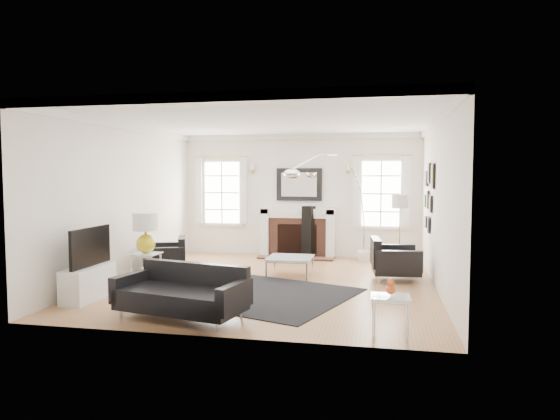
% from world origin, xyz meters
% --- Properties ---
extents(floor, '(6.00, 6.00, 0.00)m').
position_xyz_m(floor, '(0.00, 0.00, 0.00)').
color(floor, '#9C6C41').
rests_on(floor, ground).
extents(back_wall, '(5.50, 0.04, 2.80)m').
position_xyz_m(back_wall, '(0.00, 3.00, 1.40)').
color(back_wall, silver).
rests_on(back_wall, floor).
extents(front_wall, '(5.50, 0.04, 2.80)m').
position_xyz_m(front_wall, '(0.00, -3.00, 1.40)').
color(front_wall, silver).
rests_on(front_wall, floor).
extents(left_wall, '(0.04, 6.00, 2.80)m').
position_xyz_m(left_wall, '(-2.75, 0.00, 1.40)').
color(left_wall, silver).
rests_on(left_wall, floor).
extents(right_wall, '(0.04, 6.00, 2.80)m').
position_xyz_m(right_wall, '(2.75, 0.00, 1.40)').
color(right_wall, silver).
rests_on(right_wall, floor).
extents(ceiling, '(5.50, 6.00, 0.02)m').
position_xyz_m(ceiling, '(0.00, 0.00, 2.80)').
color(ceiling, white).
rests_on(ceiling, back_wall).
extents(crown_molding, '(5.50, 6.00, 0.12)m').
position_xyz_m(crown_molding, '(0.00, 0.00, 2.74)').
color(crown_molding, white).
rests_on(crown_molding, back_wall).
extents(fireplace, '(1.70, 0.69, 1.11)m').
position_xyz_m(fireplace, '(0.00, 2.79, 0.54)').
color(fireplace, white).
rests_on(fireplace, floor).
extents(mantel_mirror, '(1.05, 0.07, 0.75)m').
position_xyz_m(mantel_mirror, '(0.00, 2.95, 1.65)').
color(mantel_mirror, black).
rests_on(mantel_mirror, back_wall).
extents(window_left, '(1.24, 0.15, 1.62)m').
position_xyz_m(window_left, '(-1.85, 2.95, 1.46)').
color(window_left, white).
rests_on(window_left, back_wall).
extents(window_right, '(1.24, 0.15, 1.62)m').
position_xyz_m(window_right, '(1.85, 2.95, 1.46)').
color(window_right, white).
rests_on(window_right, back_wall).
extents(gallery_wall, '(0.04, 1.73, 1.29)m').
position_xyz_m(gallery_wall, '(2.72, 1.30, 1.53)').
color(gallery_wall, black).
rests_on(gallery_wall, right_wall).
extents(tv_unit, '(0.35, 1.00, 1.09)m').
position_xyz_m(tv_unit, '(-2.44, -1.70, 0.33)').
color(tv_unit, white).
rests_on(tv_unit, floor).
extents(area_rug, '(3.46, 3.17, 0.01)m').
position_xyz_m(area_rug, '(-0.08, -0.87, 0.01)').
color(area_rug, black).
rests_on(area_rug, floor).
extents(sofa, '(1.84, 1.12, 0.56)m').
position_xyz_m(sofa, '(-0.68, -2.31, 0.31)').
color(sofa, black).
rests_on(sofa, floor).
extents(armchair_left, '(0.98, 1.04, 0.56)m').
position_xyz_m(armchair_left, '(-2.15, 0.47, 0.31)').
color(armchair_left, black).
rests_on(armchair_left, floor).
extents(armchair_right, '(0.90, 0.98, 0.61)m').
position_xyz_m(armchair_right, '(2.06, 0.64, 0.34)').
color(armchair_right, black).
rests_on(armchair_right, floor).
extents(coffee_table, '(0.81, 0.81, 0.36)m').
position_xyz_m(coffee_table, '(0.22, 0.57, 0.33)').
color(coffee_table, silver).
rests_on(coffee_table, floor).
extents(side_table_left, '(0.45, 0.45, 0.49)m').
position_xyz_m(side_table_left, '(-2.20, -0.31, 0.39)').
color(side_table_left, silver).
rests_on(side_table_left, floor).
extents(nesting_table, '(0.45, 0.37, 0.49)m').
position_xyz_m(nesting_table, '(1.96, -2.65, 0.38)').
color(nesting_table, silver).
rests_on(nesting_table, floor).
extents(gourd_lamp, '(0.45, 0.45, 0.71)m').
position_xyz_m(gourd_lamp, '(-2.20, -0.31, 0.90)').
color(gourd_lamp, gold).
rests_on(gourd_lamp, side_table_left).
extents(orange_vase, '(0.11, 0.11, 0.18)m').
position_xyz_m(orange_vase, '(1.96, -2.65, 0.59)').
color(orange_vase, '#BA4617').
rests_on(orange_vase, nesting_table).
extents(arc_floor_lamp, '(1.69, 1.57, 2.39)m').
position_xyz_m(arc_floor_lamp, '(0.79, 2.04, 1.29)').
color(arc_floor_lamp, white).
rests_on(arc_floor_lamp, floor).
extents(stick_floor_lamp, '(0.30, 0.30, 1.50)m').
position_xyz_m(stick_floor_lamp, '(2.20, 1.18, 1.30)').
color(stick_floor_lamp, gold).
rests_on(stick_floor_lamp, floor).
extents(speaker_tower, '(0.30, 0.30, 1.18)m').
position_xyz_m(speaker_tower, '(0.27, 2.65, 0.59)').
color(speaker_tower, black).
rests_on(speaker_tower, floor).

